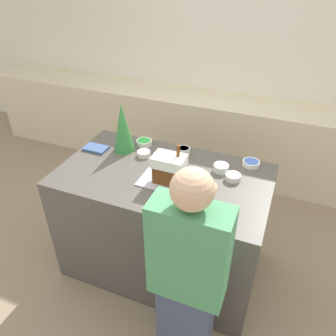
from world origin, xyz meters
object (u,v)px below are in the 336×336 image
object	(u,v)px
candy_bowl_beside_tree	(184,151)
candy_bowl_near_tray_left	(221,168)
baking_tray	(169,181)
gingerbread_house	(169,168)
cookbook	(96,148)
mug	(227,213)
person	(188,283)
candy_bowl_near_tray_right	(144,142)
candy_bowl_far_left	(233,177)
candy_bowl_front_corner	(251,163)
candy_bowl_behind_tray	(144,153)
decorative_tree	(123,128)

from	to	relation	value
candy_bowl_beside_tree	candy_bowl_near_tray_left	distance (m)	0.36
baking_tray	gingerbread_house	world-z (taller)	gingerbread_house
baking_tray	cookbook	world-z (taller)	cookbook
cookbook	mug	xyz separation A→B (m)	(1.18, -0.41, 0.03)
gingerbread_house	mug	size ratio (longest dim) A/B	3.47
candy_bowl_near_tray_left	person	world-z (taller)	person
candy_bowl_near_tray_right	candy_bowl_beside_tree	size ratio (longest dim) A/B	1.31
person	cookbook	bearing A→B (deg)	142.69
candy_bowl_far_left	candy_bowl_front_corner	bearing A→B (deg)	70.36
gingerbread_house	candy_bowl_front_corner	world-z (taller)	gingerbread_house
candy_bowl_near_tray_left	person	distance (m)	0.91
gingerbread_house	person	world-z (taller)	person
baking_tray	candy_bowl_far_left	size ratio (longest dim) A/B	3.81
candy_bowl_near_tray_left	person	bearing A→B (deg)	-86.20
candy_bowl_beside_tree	person	world-z (taller)	person
candy_bowl_front_corner	mug	world-z (taller)	mug
candy_bowl_behind_tray	mug	distance (m)	0.90
cookbook	candy_bowl_near_tray_right	bearing A→B (deg)	33.19
candy_bowl_far_left	candy_bowl_behind_tray	xyz separation A→B (m)	(-0.72, 0.06, -0.00)
candy_bowl_near_tray_left	candy_bowl_behind_tray	bearing A→B (deg)	-178.34
baking_tray	gingerbread_house	size ratio (longest dim) A/B	1.46
cookbook	candy_bowl_front_corner	bearing A→B (deg)	11.01
candy_bowl_near_tray_left	gingerbread_house	bearing A→B (deg)	-138.66
baking_tray	person	xyz separation A→B (m)	(0.36, -0.63, -0.16)
decorative_tree	mug	xyz separation A→B (m)	(0.96, -0.49, -0.16)
cookbook	person	distance (m)	1.36
gingerbread_house	candy_bowl_front_corner	distance (m)	0.66
candy_bowl_far_left	mug	bearing A→B (deg)	-82.51
candy_bowl_beside_tree	baking_tray	bearing A→B (deg)	-85.23
candy_bowl_front_corner	candy_bowl_far_left	xyz separation A→B (m)	(-0.08, -0.24, 0.00)
mug	baking_tray	bearing A→B (deg)	154.68
candy_bowl_near_tray_right	person	world-z (taller)	person
cookbook	candy_bowl_far_left	bearing A→B (deg)	-0.07
candy_bowl_near_tray_left	decorative_tree	bearing A→B (deg)	179.21
mug	candy_bowl_beside_tree	bearing A→B (deg)	128.91
candy_bowl_near_tray_left	candy_bowl_far_left	bearing A→B (deg)	-35.22
baking_tray	mug	bearing A→B (deg)	-25.32
candy_bowl_near_tray_left	candy_bowl_front_corner	bearing A→B (deg)	40.47
gingerbread_house	candy_bowl_near_tray_left	size ratio (longest dim) A/B	2.55
candy_bowl_near_tray_right	gingerbread_house	bearing A→B (deg)	-46.53
candy_bowl_far_left	candy_bowl_behind_tray	bearing A→B (deg)	175.49
cookbook	mug	size ratio (longest dim) A/B	2.33
candy_bowl_far_left	candy_bowl_near_tray_right	xyz separation A→B (m)	(-0.79, 0.22, -0.00)
candy_bowl_behind_tray	cookbook	size ratio (longest dim) A/B	0.54
baking_tray	candy_bowl_near_tray_right	bearing A→B (deg)	133.42
candy_bowl_far_left	candy_bowl_behind_tray	size ratio (longest dim) A/B	1.06
baking_tray	candy_bowl_front_corner	size ratio (longest dim) A/B	3.18
candy_bowl_behind_tray	candy_bowl_far_left	bearing A→B (deg)	-4.51
candy_bowl_near_tray_left	cookbook	world-z (taller)	candy_bowl_near_tray_left
baking_tray	candy_bowl_front_corner	distance (m)	0.65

